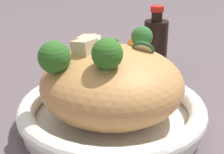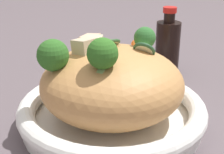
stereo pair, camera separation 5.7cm
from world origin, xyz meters
TOP-DOWN VIEW (x-y plane):
  - ground_plane at (0.00, 0.00)m, footprint 3.00×3.00m
  - serving_bowl at (0.00, 0.00)m, footprint 0.33×0.33m
  - noodle_heap at (-0.00, 0.00)m, footprint 0.25×0.25m
  - broccoli_florets at (0.00, 0.05)m, footprint 0.14×0.21m
  - carrot_coins at (0.05, -0.01)m, footprint 0.09×0.16m
  - zucchini_slices at (-0.00, -0.03)m, footprint 0.10×0.08m
  - chicken_chunks at (0.04, 0.01)m, footprint 0.07×0.08m
  - soy_sauce_bottle at (0.09, -0.27)m, footprint 0.06×0.06m

SIDE VIEW (x-z plane):
  - ground_plane at x=0.00m, z-range 0.00..0.00m
  - serving_bowl at x=0.00m, z-range 0.00..0.05m
  - soy_sauce_bottle at x=0.09m, z-range -0.01..0.15m
  - noodle_heap at x=0.00m, z-range 0.01..0.14m
  - carrot_coins at x=0.05m, z-range 0.11..0.15m
  - zucchini_slices at x=0.00m, z-range 0.12..0.16m
  - chicken_chunks at x=0.04m, z-range 0.12..0.16m
  - broccoli_florets at x=0.00m, z-range 0.11..0.18m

